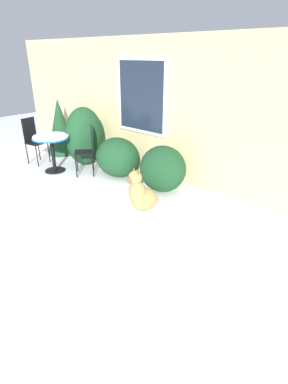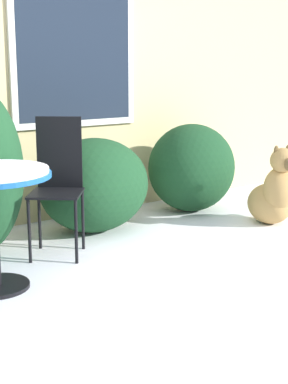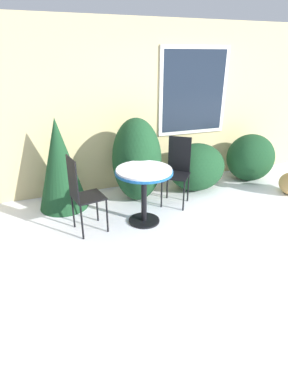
{
  "view_description": "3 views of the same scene",
  "coord_description": "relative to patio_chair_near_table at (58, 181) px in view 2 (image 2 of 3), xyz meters",
  "views": [
    {
      "loc": [
        4.63,
        -2.39,
        2.38
      ],
      "look_at": [
        1.63,
        0.87,
        0.31
      ],
      "focal_mm": 28.0,
      "sensor_mm": 36.0,
      "label": 1
    },
    {
      "loc": [
        -2.41,
        -2.63,
        1.43
      ],
      "look_at": [
        0.0,
        0.6,
        0.55
      ],
      "focal_mm": 55.0,
      "sensor_mm": 36.0,
      "label": 2
    },
    {
      "loc": [
        -2.31,
        -2.63,
        2.14
      ],
      "look_at": [
        -1.03,
        0.84,
        0.46
      ],
      "focal_mm": 28.0,
      "sensor_mm": 36.0,
      "label": 3
    }
  ],
  "objects": [
    {
      "name": "house_wall",
      "position": [
        0.35,
        0.95,
        0.79
      ],
      "size": [
        8.0,
        0.1,
        2.68
      ],
      "color": "#D1BC84",
      "rests_on": "ground_plane"
    },
    {
      "name": "ground_plane",
      "position": [
        0.33,
        -1.25,
        -0.57
      ],
      "size": [
        16.0,
        16.0,
        0.0
      ],
      "primitive_type": "plane",
      "color": "white"
    },
    {
      "name": "dog",
      "position": [
        1.95,
        -0.44,
        -0.29
      ],
      "size": [
        0.48,
        0.66,
        0.74
      ],
      "rotation": [
        0.0,
        0.0,
        -0.25
      ],
      "color": "tan",
      "rests_on": "ground_plane"
    },
    {
      "name": "shrub_right",
      "position": [
        1.7,
        0.41,
        -0.14
      ],
      "size": [
        0.88,
        0.81,
        0.86
      ],
      "color": "#194223",
      "rests_on": "ground_plane"
    },
    {
      "name": "shrub_middle",
      "position": [
        0.54,
        0.35,
        -0.16
      ],
      "size": [
        0.99,
        0.82,
        0.81
      ],
      "color": "#194223",
      "rests_on": "ground_plane"
    },
    {
      "name": "patio_chair_near_table",
      "position": [
        0.0,
        0.0,
        0.0
      ],
      "size": [
        0.53,
        0.53,
        1.04
      ],
      "rotation": [
        0.0,
        0.0,
        -0.68
      ],
      "color": "black",
      "rests_on": "ground_plane"
    }
  ]
}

